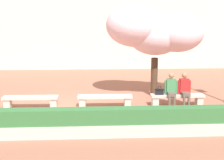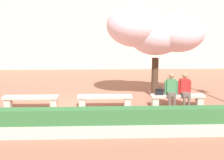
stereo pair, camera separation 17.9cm
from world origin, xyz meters
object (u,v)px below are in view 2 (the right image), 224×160
stone_bench_near_west (31,100)px  handbag (159,92)px  stone_bench_near_east (177,98)px  person_seated_left (171,89)px  cherry_tree_main (154,30)px  person_seated_right (185,88)px  stone_bench_center (105,99)px

stone_bench_near_west → handbag: 4.87m
stone_bench_near_east → person_seated_left: bearing=-168.6°
stone_bench_near_west → cherry_tree_main: 5.72m
stone_bench_near_west → stone_bench_near_east: 5.57m
person_seated_right → stone_bench_center: bearing=179.0°
stone_bench_center → person_seated_right: person_seated_right is taller
stone_bench_center → person_seated_right: 3.07m
stone_bench_center → person_seated_left: size_ratio=1.60×
person_seated_right → stone_bench_near_east: bearing=168.2°
stone_bench_near_west → stone_bench_center: same height
stone_bench_center → handbag: size_ratio=6.07×
stone_bench_near_west → stone_bench_center: (2.79, 0.00, 0.00)m
stone_bench_near_west → cherry_tree_main: size_ratio=0.50×
stone_bench_near_west → person_seated_right: (5.83, -0.05, 0.39)m
stone_bench_near_east → person_seated_left: 0.47m
person_seated_left → person_seated_right: bearing=-0.0°
stone_bench_near_west → person_seated_right: bearing=-0.5°
stone_bench_near_east → cherry_tree_main: size_ratio=0.50×
person_seated_right → stone_bench_near_west: bearing=179.5°
stone_bench_near_east → cherry_tree_main: (-0.69, 1.60, 2.52)m
stone_bench_center → handbag: (2.08, -0.01, 0.27)m
stone_bench_near_east → cherry_tree_main: cherry_tree_main is taller
person_seated_left → handbag: size_ratio=3.81×
person_seated_left → stone_bench_near_west: bearing=179.4°
handbag → cherry_tree_main: cherry_tree_main is taller
stone_bench_near_west → cherry_tree_main: (4.88, 1.60, 2.52)m
person_seated_right → cherry_tree_main: size_ratio=0.32×
person_seated_right → cherry_tree_main: 2.86m
stone_bench_near_west → handbag: bearing=-0.2°
stone_bench_near_east → cherry_tree_main: 3.07m
stone_bench_near_east → person_seated_right: person_seated_right is taller
stone_bench_near_east → person_seated_right: size_ratio=1.60×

